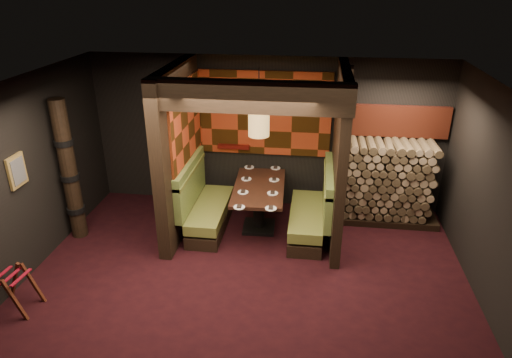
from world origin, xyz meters
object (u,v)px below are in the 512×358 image
object	(u,v)px
booth_bench_left	(204,207)
luggage_rack	(14,288)
firewood_stack	(391,182)
dining_table	(259,199)
pendant_lamp	(259,122)
booth_bench_right	(313,214)
totem_column	(69,172)

from	to	relation	value
booth_bench_left	luggage_rack	distance (m)	3.17
firewood_stack	dining_table	bearing A→B (deg)	-164.68
booth_bench_left	pendant_lamp	size ratio (longest dim) A/B	1.46
booth_bench_right	luggage_rack	size ratio (longest dim) A/B	2.52
booth_bench_left	booth_bench_right	size ratio (longest dim) A/B	1.00
firewood_stack	totem_column	bearing A→B (deg)	-166.81
booth_bench_right	dining_table	world-z (taller)	booth_bench_right
luggage_rack	dining_table	bearing A→B (deg)	40.39
booth_bench_right	totem_column	xyz separation A→B (m)	(-3.98, -0.55, 0.79)
pendant_lamp	firewood_stack	size ratio (longest dim) A/B	0.64
booth_bench_right	dining_table	size ratio (longest dim) A/B	1.00
pendant_lamp	totem_column	size ratio (longest dim) A/B	0.46
booth_bench_left	totem_column	xyz separation A→B (m)	(-2.09, -0.55, 0.79)
booth_bench_right	luggage_rack	bearing A→B (deg)	-147.87
booth_bench_left	dining_table	world-z (taller)	booth_bench_left
booth_bench_left	pendant_lamp	world-z (taller)	pendant_lamp
booth_bench_right	firewood_stack	size ratio (longest dim) A/B	0.92
luggage_rack	firewood_stack	world-z (taller)	firewood_stack
booth_bench_left	luggage_rack	xyz separation A→B (m)	(-2.01, -2.45, -0.09)
booth_bench_right	pendant_lamp	xyz separation A→B (m)	(-0.94, 0.02, 1.58)
dining_table	luggage_rack	world-z (taller)	dining_table
booth_bench_left	dining_table	xyz separation A→B (m)	(0.96, 0.07, 0.19)
booth_bench_right	dining_table	bearing A→B (deg)	175.55
luggage_rack	totem_column	distance (m)	2.09
booth_bench_left	booth_bench_right	distance (m)	1.89
pendant_lamp	dining_table	bearing A→B (deg)	90.00
booth_bench_left	booth_bench_right	world-z (taller)	same
totem_column	booth_bench_left	bearing A→B (deg)	14.75
dining_table	firewood_stack	bearing A→B (deg)	15.32
booth_bench_right	luggage_rack	world-z (taller)	booth_bench_right
booth_bench_left	booth_bench_right	bearing A→B (deg)	0.00
dining_table	firewood_stack	size ratio (longest dim) A/B	0.93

